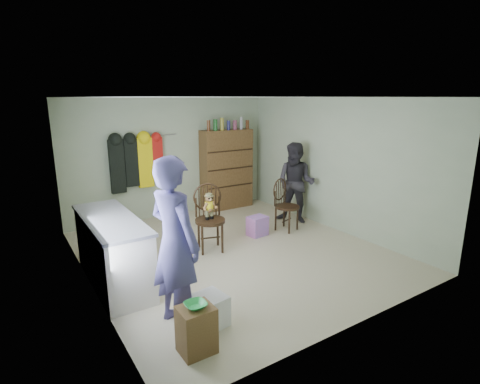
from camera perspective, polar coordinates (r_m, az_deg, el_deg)
ground_plane at (r=6.32m, az=-0.92°, el=-9.06°), size 5.00×5.00×0.00m
room_walls at (r=6.33m, az=-3.55°, el=5.84°), size 5.00×5.00×5.00m
counter at (r=5.44m, az=-18.82°, el=-8.44°), size 0.64×1.86×0.94m
stool at (r=4.00m, az=-6.66°, el=-20.13°), size 0.34×0.30×0.49m
bowl at (r=3.85m, az=-6.78°, el=-16.77°), size 0.22×0.22×0.05m
plastic_tub at (r=4.41m, az=-4.82°, el=-17.57°), size 0.41×0.40×0.35m
chair_front at (r=6.23m, az=-4.72°, el=-3.16°), size 0.62×0.62×1.12m
chair_far at (r=7.22m, az=6.81°, el=-1.64°), size 0.56×0.56×1.00m
striped_bag at (r=6.98m, az=2.67°, el=-5.19°), size 0.37×0.31×0.36m
person_left at (r=4.14m, az=-9.90°, el=-7.72°), size 0.62×0.80×1.93m
person_right at (r=7.64m, az=8.48°, el=1.35°), size 0.94×1.00×1.64m
dresser at (r=8.57m, az=-2.05°, el=3.53°), size 1.20×0.39×2.07m
coat_rack at (r=7.74m, az=-15.73°, el=4.40°), size 1.42×0.12×1.09m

